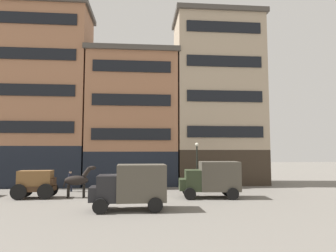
{
  "coord_description": "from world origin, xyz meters",
  "views": [
    {
      "loc": [
        0.94,
        -20.2,
        3.47
      ],
      "look_at": [
        2.84,
        1.95,
        5.31
      ],
      "focal_mm": 31.02,
      "sensor_mm": 36.0,
      "label": 1
    }
  ],
  "objects_px": {
    "draft_horse": "(78,180)",
    "streetlamp_curbside": "(197,159)",
    "delivery_truck_near": "(211,178)",
    "cargo_wagon": "(36,182)",
    "delivery_truck_far": "(131,185)",
    "pedestrian_officer": "(70,180)"
  },
  "relations": [
    {
      "from": "draft_horse",
      "to": "streetlamp_curbside",
      "type": "relative_size",
      "value": 0.57
    },
    {
      "from": "delivery_truck_near",
      "to": "streetlamp_curbside",
      "type": "height_order",
      "value": "streetlamp_curbside"
    },
    {
      "from": "cargo_wagon",
      "to": "delivery_truck_near",
      "type": "bearing_deg",
      "value": -3.95
    },
    {
      "from": "draft_horse",
      "to": "delivery_truck_far",
      "type": "xyz_separation_m",
      "value": [
        4.09,
        -4.72,
        0.15
      ]
    },
    {
      "from": "streetlamp_curbside",
      "to": "cargo_wagon",
      "type": "bearing_deg",
      "value": -163.87
    },
    {
      "from": "cargo_wagon",
      "to": "delivery_truck_far",
      "type": "height_order",
      "value": "delivery_truck_far"
    },
    {
      "from": "pedestrian_officer",
      "to": "streetlamp_curbside",
      "type": "height_order",
      "value": "streetlamp_curbside"
    },
    {
      "from": "cargo_wagon",
      "to": "draft_horse",
      "type": "distance_m",
      "value": 2.95
    },
    {
      "from": "delivery_truck_near",
      "to": "delivery_truck_far",
      "type": "relative_size",
      "value": 1.01
    },
    {
      "from": "draft_horse",
      "to": "delivery_truck_far",
      "type": "bearing_deg",
      "value": -49.07
    },
    {
      "from": "cargo_wagon",
      "to": "streetlamp_curbside",
      "type": "height_order",
      "value": "streetlamp_curbside"
    },
    {
      "from": "delivery_truck_far",
      "to": "streetlamp_curbside",
      "type": "xyz_separation_m",
      "value": [
        5.46,
        8.33,
        1.25
      ]
    },
    {
      "from": "cargo_wagon",
      "to": "delivery_truck_far",
      "type": "bearing_deg",
      "value": -33.81
    },
    {
      "from": "delivery_truck_near",
      "to": "delivery_truck_far",
      "type": "xyz_separation_m",
      "value": [
        -5.67,
        -3.84,
        0.0
      ]
    },
    {
      "from": "delivery_truck_near",
      "to": "streetlamp_curbside",
      "type": "bearing_deg",
      "value": 92.76
    },
    {
      "from": "draft_horse",
      "to": "pedestrian_officer",
      "type": "height_order",
      "value": "draft_horse"
    },
    {
      "from": "delivery_truck_far",
      "to": "pedestrian_officer",
      "type": "relative_size",
      "value": 2.45
    },
    {
      "from": "delivery_truck_near",
      "to": "streetlamp_curbside",
      "type": "distance_m",
      "value": 4.67
    },
    {
      "from": "cargo_wagon",
      "to": "draft_horse",
      "type": "xyz_separation_m",
      "value": [
        2.95,
        0.0,
        0.12
      ]
    },
    {
      "from": "delivery_truck_far",
      "to": "pedestrian_officer",
      "type": "bearing_deg",
      "value": 124.3
    },
    {
      "from": "draft_horse",
      "to": "streetlamp_curbside",
      "type": "height_order",
      "value": "streetlamp_curbside"
    },
    {
      "from": "cargo_wagon",
      "to": "delivery_truck_near",
      "type": "height_order",
      "value": "delivery_truck_near"
    }
  ]
}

